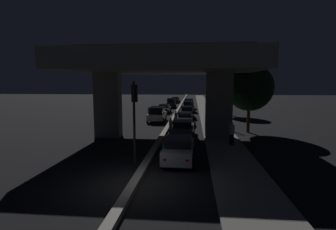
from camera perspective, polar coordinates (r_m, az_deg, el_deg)
ground_plane at (r=12.54m, az=-7.22°, el=-14.89°), size 200.00×200.00×0.00m
median_divider at (r=46.65m, az=2.24°, el=1.27°), size 0.42×126.00×0.25m
sidewalk_right at (r=39.69m, az=8.87°, el=0.15°), size 2.83×126.00×0.14m
elevated_overpass at (r=22.30m, az=-1.29°, el=10.30°), size 15.30×11.36×7.96m
traffic_light_left_of_median at (r=14.60m, az=-7.31°, el=1.38°), size 0.30×0.49×4.77m
street_lamp at (r=31.89m, az=7.61°, el=6.21°), size 2.73×0.32×7.15m
car_silver_lead at (r=15.72m, az=2.41°, el=-7.35°), size 1.92×4.35×1.52m
car_grey_second at (r=22.97m, az=3.30°, el=-2.89°), size 2.04×4.28×1.44m
car_black_third at (r=30.25m, az=3.74°, el=-0.67°), size 1.85×4.70×1.35m
car_black_fourth at (r=35.71m, az=4.13°, el=0.67°), size 1.90×4.68×1.60m
car_grey_fifth at (r=43.52m, az=4.43°, el=1.95°), size 2.16×4.38×1.79m
car_taxi_yellow_sixth at (r=49.16m, az=4.53°, el=2.52°), size 1.97×4.41×1.80m
car_white_lead_oncoming at (r=32.12m, az=-2.43°, el=0.27°), size 2.06×4.33×1.83m
car_dark_green_second_oncoming at (r=41.74m, az=-0.80°, el=1.41°), size 1.99×4.64×1.37m
car_dark_green_third_oncoming at (r=51.05m, az=0.72°, el=2.69°), size 1.99×4.18×1.82m
car_dark_blue_fourth_oncoming at (r=63.75m, az=1.65°, el=3.29°), size 2.04×4.58×1.41m
motorcycle_white_filtering_near at (r=16.30m, az=-0.77°, el=-7.53°), size 0.34×1.94×1.37m
motorcycle_black_filtering_mid at (r=24.38m, az=0.56°, el=-2.59°), size 0.32×1.74×1.51m
motorcycle_red_filtering_far at (r=32.09m, az=1.68°, el=-0.43°), size 0.34×1.91×1.35m
pedestrian_on_sidewalk at (r=19.84m, az=13.71°, el=-3.97°), size 0.39×0.39×1.69m
roadside_tree_kerbside_near at (r=25.87m, az=17.31°, el=5.75°), size 4.44×4.44×6.51m
roadside_tree_kerbside_mid at (r=39.06m, az=13.65°, el=6.07°), size 4.05×4.05×6.30m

